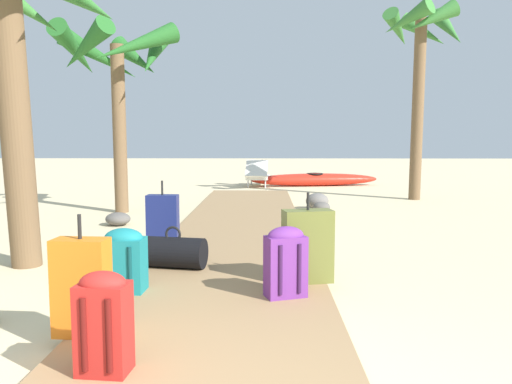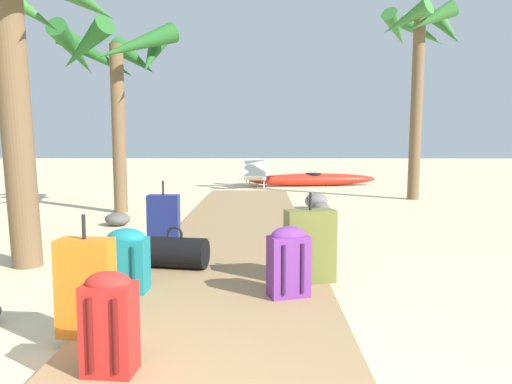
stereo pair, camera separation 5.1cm
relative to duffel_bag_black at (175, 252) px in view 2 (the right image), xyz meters
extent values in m
plane|color=beige|center=(0.54, 1.08, -0.23)|extent=(60.00, 60.00, 0.00)
cube|color=#9E7A51|center=(0.54, 2.17, -0.19)|extent=(1.82, 10.93, 0.08)
cylinder|color=black|center=(0.00, 0.00, 0.00)|extent=(0.67, 0.42, 0.30)
torus|color=black|center=(0.00, 0.00, 0.18)|extent=(0.17, 0.05, 0.16)
cube|color=red|center=(0.04, -2.27, 0.09)|extent=(0.29, 0.22, 0.49)
ellipsoid|color=red|center=(0.04, -2.27, 0.34)|extent=(0.27, 0.21, 0.14)
cylinder|color=#5B110F|center=(-0.04, -2.36, 0.09)|extent=(0.04, 0.04, 0.39)
cylinder|color=#5B110F|center=(0.09, -2.37, 0.09)|extent=(0.04, 0.04, 0.39)
cube|color=navy|center=(-0.30, 0.97, 0.15)|extent=(0.37, 0.19, 0.62)
cylinder|color=black|center=(-0.30, 0.97, 0.55)|extent=(0.02, 0.02, 0.17)
cube|color=#6B2D84|center=(1.07, -0.91, 0.09)|extent=(0.36, 0.28, 0.49)
ellipsoid|color=#6B2D84|center=(1.07, -0.91, 0.34)|extent=(0.34, 0.26, 0.16)
cylinder|color=#351642|center=(1.02, -1.02, 0.09)|extent=(0.05, 0.05, 0.39)
cylinder|color=#351642|center=(1.17, -0.97, 0.09)|extent=(0.05, 0.05, 0.39)
cube|color=olive|center=(1.28, -0.48, 0.17)|extent=(0.47, 0.29, 0.64)
cylinder|color=black|center=(1.28, -0.48, 0.57)|extent=(0.02, 0.02, 0.15)
cube|color=#197A7F|center=(-0.27, -0.79, 0.07)|extent=(0.35, 0.26, 0.45)
ellipsoid|color=#197A7F|center=(-0.27, -0.79, 0.29)|extent=(0.33, 0.24, 0.17)
cylinder|color=#0C3D3F|center=(-0.36, -0.91, 0.07)|extent=(0.04, 0.04, 0.36)
cylinder|color=#0C3D3F|center=(-0.19, -0.91, 0.07)|extent=(0.04, 0.04, 0.36)
cube|color=orange|center=(-0.27, -1.74, 0.16)|extent=(0.36, 0.20, 0.63)
cylinder|color=black|center=(-0.27, -1.74, 0.56)|extent=(0.02, 0.02, 0.16)
cylinder|color=brown|center=(-1.74, 4.33, 1.28)|extent=(0.24, 0.29, 3.03)
cone|color=#236023|center=(-1.09, 4.30, 2.61)|extent=(0.43, 1.29, 1.04)
cone|color=#236023|center=(-1.53, 4.80, 2.61)|extent=(1.10, 0.76, 0.87)
cone|color=#236023|center=(-2.24, 4.94, 2.66)|extent=(1.45, 1.28, 0.98)
cone|color=#236023|center=(-2.50, 4.39, 2.68)|extent=(0.47, 1.57, 0.91)
cone|color=#236023|center=(-2.13, 3.81, 2.65)|extent=(1.28, 1.08, 0.90)
cone|color=#236023|center=(-1.25, 3.74, 2.68)|extent=(1.43, 1.27, 0.91)
cylinder|color=brown|center=(-1.63, 0.24, 1.29)|extent=(0.31, 0.52, 3.07)
cylinder|color=brown|center=(4.25, 6.42, 1.73)|extent=(0.25, 0.36, 3.94)
cone|color=#387A33|center=(4.89, 6.52, 3.50)|extent=(0.55, 1.30, 1.08)
cone|color=#387A33|center=(4.46, 6.93, 3.52)|extent=(1.16, 0.77, 0.91)
cone|color=#387A33|center=(3.84, 6.73, 3.53)|extent=(0.92, 1.06, 0.84)
cone|color=#387A33|center=(3.85, 6.04, 3.59)|extent=(1.06, 1.08, 0.72)
cone|color=#387A33|center=(4.31, 5.89, 3.56)|extent=(1.17, 0.50, 0.79)
cube|color=white|center=(0.70, 9.71, 0.03)|extent=(0.68, 1.43, 0.08)
cube|color=white|center=(0.67, 9.11, 0.31)|extent=(0.63, 0.56, 0.46)
cylinder|color=silver|center=(0.49, 10.28, -0.12)|extent=(0.04, 0.04, 0.22)
cylinder|color=silver|center=(0.97, 10.25, -0.12)|extent=(0.04, 0.04, 0.22)
cylinder|color=silver|center=(0.43, 9.16, -0.12)|extent=(0.04, 0.04, 0.22)
cylinder|color=silver|center=(0.91, 9.14, -0.12)|extent=(0.04, 0.04, 0.22)
ellipsoid|color=red|center=(2.34, 9.78, -0.05)|extent=(3.80, 1.23, 0.36)
torus|color=black|center=(2.34, 9.78, 0.11)|extent=(0.56, 0.56, 0.05)
ellipsoid|color=slate|center=(1.91, 4.85, -0.08)|extent=(0.62, 0.62, 0.31)
ellipsoid|color=#5B5651|center=(1.94, 4.36, -0.13)|extent=(0.40, 0.39, 0.20)
ellipsoid|color=#5B5651|center=(-1.40, 2.91, -0.13)|extent=(0.55, 0.55, 0.21)
camera|label=1|loc=(0.90, -4.90, 1.11)|focal=35.71mm
camera|label=2|loc=(0.85, -4.91, 1.11)|focal=35.71mm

